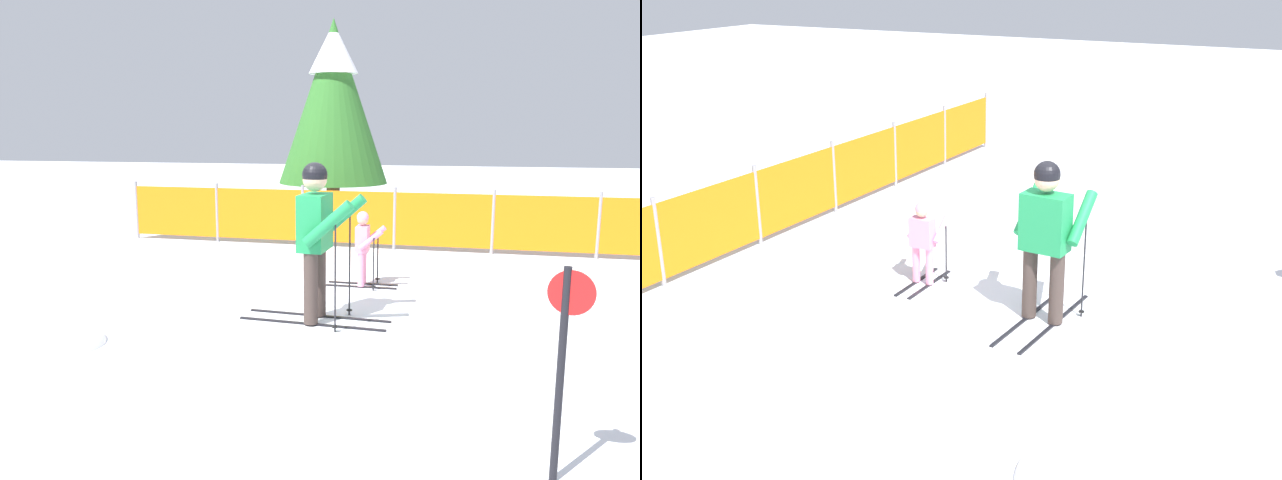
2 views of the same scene
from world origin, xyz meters
The scene contains 7 objects.
ground_plane centered at (0.00, 0.00, 0.00)m, with size 60.00×60.00×0.00m, color white.
skier_adult centered at (0.22, -0.22, 1.11)m, with size 1.78×0.82×1.86m.
skier_child centered at (0.53, 1.51, 0.63)m, with size 1.01×0.53×1.08m.
safety_fence centered at (1.59, 4.28, 0.58)m, with size 12.31×0.44×1.16m.
conifer_far centered at (-0.94, 7.04, 2.86)m, with size 2.49×2.49×4.62m.
trail_marker centered at (2.42, -3.20, 0.87)m, with size 0.27×0.10×1.41m.
snow_mound centered at (-2.37, -1.56, 0.00)m, with size 1.17×1.00×0.47m, color white.
Camera 1 is at (1.69, -7.10, 2.24)m, focal length 35.00 mm.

